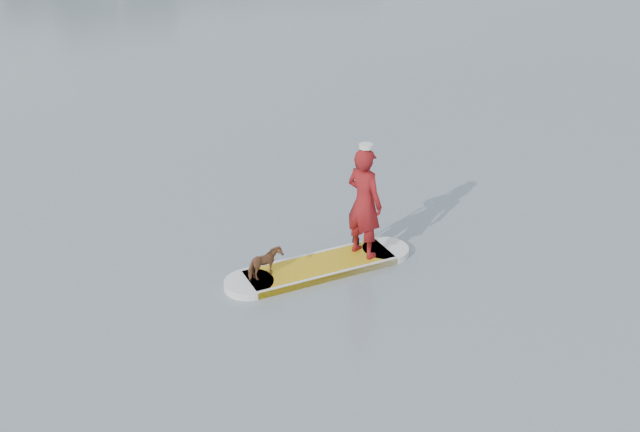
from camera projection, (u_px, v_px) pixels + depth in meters
ground at (71, 249)px, 12.43m from camera, size 140.00×140.00×0.00m
paddleboard at (320, 267)px, 11.77m from camera, size 3.28×1.11×0.12m
paddler at (364, 203)px, 11.62m from camera, size 0.59×0.77×1.90m
white_cap at (366, 146)px, 11.18m from camera, size 0.22×0.22×0.07m
dog at (265, 264)px, 11.26m from camera, size 0.62×0.36×0.49m
paddle at (357, 210)px, 11.99m from camera, size 0.10×0.30×2.00m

